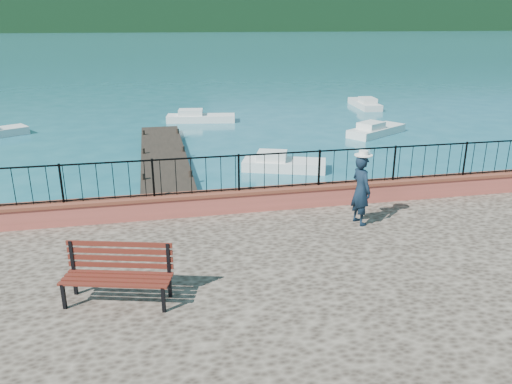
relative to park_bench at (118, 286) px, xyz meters
name	(u,v)px	position (x,y,z in m)	size (l,w,h in m)	color
ground	(285,326)	(3.23, 0.33, -1.52)	(2000.00, 2000.00, 0.00)	#19596B
parapet	(250,200)	(3.23, 4.03, -0.03)	(28.00, 0.46, 0.58)	#BD5144
railing	(250,172)	(3.23, 4.03, 0.74)	(27.00, 0.05, 0.95)	black
dock	(165,168)	(1.23, 12.33, -1.37)	(2.00, 16.00, 0.30)	#2D231C
far_forest	(148,15)	(3.23, 300.33, 7.48)	(900.00, 60.00, 18.00)	black
companion_hill	(342,26)	(223.23, 560.33, -1.52)	(448.00, 384.00, 180.00)	#142D23
park_bench	(118,286)	(0.00, 0.00, 0.00)	(2.04, 1.13, 1.08)	black
person	(361,190)	(5.72, 2.57, 0.56)	(0.64, 0.42, 1.76)	black
hat	(364,153)	(5.72, 2.57, 1.50)	(0.44, 0.44, 0.12)	white
boat_1	(284,161)	(6.20, 11.46, -1.12)	(3.48, 1.30, 0.80)	silver
boat_2	(377,127)	(13.04, 17.09, -1.12)	(3.90, 1.30, 0.80)	silver
boat_4	(201,115)	(3.87, 22.89, -1.12)	(4.22, 1.30, 0.80)	silver
boat_5	(365,102)	(16.21, 25.97, -1.12)	(4.23, 1.30, 0.80)	silver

